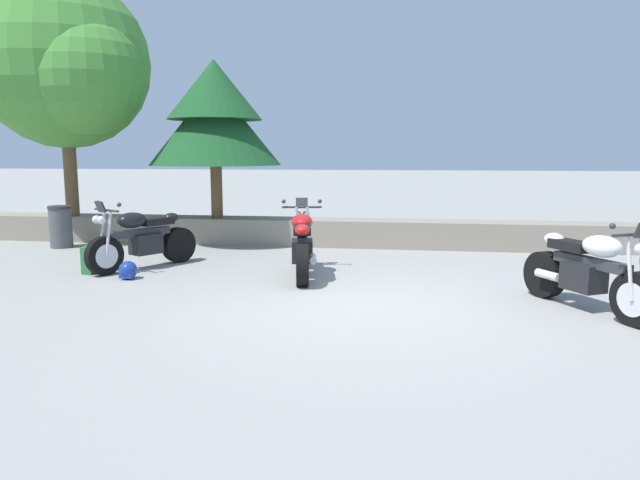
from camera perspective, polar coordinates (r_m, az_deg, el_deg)
ground_plane at (r=7.47m, az=4.18°, el=-6.41°), size 120.00×120.00×0.00m
stone_wall at (r=12.12m, az=5.84°, el=0.67°), size 36.00×0.80×0.55m
motorcycle_black_near_left at (r=10.16m, az=-17.07°, el=0.02°), size 1.23×1.85×1.18m
motorcycle_red_centre at (r=9.15m, az=-1.75°, el=-0.51°), size 0.77×2.06×1.18m
motorcycle_white_far_right at (r=7.81m, az=24.82°, el=-2.87°), size 1.18×1.88×1.18m
rider_backpack at (r=10.05m, az=-21.47°, el=-1.69°), size 0.29×0.32×0.47m
rider_helmet at (r=9.41m, az=-18.33°, el=-2.85°), size 0.28×0.28×0.28m
leafy_tree_far_left at (r=13.78m, az=-23.44°, el=15.38°), size 3.77×3.59×5.06m
pine_tree_mid_left at (r=12.58m, az=-10.29°, el=11.97°), size 2.75×2.75×3.29m
trash_bin at (r=13.03m, az=-24.07°, el=1.21°), size 0.46×0.46×0.86m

